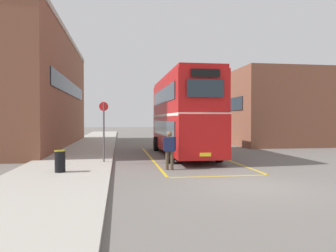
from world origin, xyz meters
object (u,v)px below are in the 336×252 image
(pedestrian_boarding, at_px, (170,148))
(litter_bin, at_px, (60,161))
(single_deck_bus, at_px, (186,124))
(double_decker_bus, at_px, (183,114))
(bus_stop_sign, at_px, (104,126))

(pedestrian_boarding, distance_m, litter_bin, 4.56)
(single_deck_bus, xyz_separation_m, litter_bin, (-10.30, -25.04, -1.07))
(double_decker_bus, height_order, pedestrian_boarding, double_decker_bus)
(single_deck_bus, height_order, litter_bin, single_deck_bus)
(bus_stop_sign, bearing_deg, pedestrian_boarding, -35.91)
(pedestrian_boarding, distance_m, bus_stop_sign, 3.71)
(bus_stop_sign, bearing_deg, single_deck_bus, 68.44)
(double_decker_bus, height_order, bus_stop_sign, double_decker_bus)
(single_deck_bus, bearing_deg, bus_stop_sign, -111.56)
(bus_stop_sign, bearing_deg, litter_bin, -118.12)
(double_decker_bus, xyz_separation_m, pedestrian_boarding, (-1.64, -5.26, -1.55))
(single_deck_bus, xyz_separation_m, bus_stop_sign, (-8.74, -22.13, 0.24))
(double_decker_bus, distance_m, single_deck_bus, 19.46)
(single_deck_bus, bearing_deg, litter_bin, -112.36)
(double_decker_bus, bearing_deg, bus_stop_sign, -145.33)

